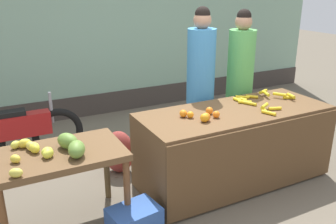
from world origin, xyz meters
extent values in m
plane|color=#665B4C|center=(0.00, 0.00, 0.00)|extent=(24.00, 24.00, 0.00)
cube|color=#8CB299|center=(0.00, 2.96, 1.69)|extent=(8.60, 0.20, 3.38)
cube|color=#3F3833|center=(0.00, 2.85, 0.18)|extent=(8.60, 0.04, 0.36)
cube|color=brown|center=(0.44, 0.00, 0.42)|extent=(2.14, 0.84, 0.85)
cube|color=brown|center=(0.44, -0.44, 0.42)|extent=(2.14, 0.03, 0.79)
cube|color=brown|center=(-1.46, 0.00, 0.73)|extent=(1.12, 0.69, 0.06)
cylinder|color=brown|center=(-0.95, -0.29, 0.35)|extent=(0.06, 0.06, 0.70)
cylinder|color=brown|center=(-0.95, 0.29, 0.35)|extent=(0.06, 0.06, 0.70)
cylinder|color=yellow|center=(0.67, 0.13, 0.87)|extent=(0.15, 0.11, 0.04)
cylinder|color=yellow|center=(0.64, 0.23, 0.87)|extent=(0.04, 0.12, 0.04)
cylinder|color=yellow|center=(0.68, -0.18, 0.87)|extent=(0.08, 0.13, 0.04)
cylinder|color=yellow|center=(0.81, -0.20, 0.87)|extent=(0.14, 0.08, 0.04)
cylinder|color=yellow|center=(0.66, -0.28, 0.87)|extent=(0.09, 0.16, 0.04)
cylinder|color=yellow|center=(0.76, 0.29, 0.87)|extent=(0.15, 0.13, 0.04)
cylinder|color=gold|center=(0.88, 0.25, 0.87)|extent=(0.12, 0.13, 0.04)
cylinder|color=yellow|center=(1.24, 0.02, 0.87)|extent=(0.14, 0.11, 0.04)
cylinder|color=gold|center=(0.71, 0.21, 0.87)|extent=(0.06, 0.14, 0.04)
cylinder|color=gold|center=(0.69, 0.06, 0.87)|extent=(0.10, 0.15, 0.04)
cylinder|color=gold|center=(0.68, 0.23, 0.87)|extent=(0.13, 0.13, 0.04)
cylinder|color=yellow|center=(1.16, 0.10, 0.90)|extent=(0.11, 0.15, 0.04)
cylinder|color=gold|center=(1.04, 0.20, 0.90)|extent=(0.08, 0.15, 0.04)
cylinder|color=gold|center=(1.07, 0.28, 0.90)|extent=(0.15, 0.08, 0.04)
cylinder|color=gold|center=(1.24, 0.00, 0.90)|extent=(0.06, 0.14, 0.04)
cylinder|color=gold|center=(0.71, -0.15, 0.90)|extent=(0.14, 0.10, 0.04)
sphere|color=orange|center=(-0.06, -0.15, 0.89)|extent=(0.09, 0.09, 0.09)
sphere|color=orange|center=(0.11, 0.02, 0.89)|extent=(0.08, 0.08, 0.08)
sphere|color=orange|center=(-0.12, 0.01, 0.88)|extent=(0.07, 0.07, 0.07)
sphere|color=orange|center=(-0.17, 0.07, 0.89)|extent=(0.08, 0.08, 0.08)
sphere|color=orange|center=(0.11, -0.11, 0.88)|extent=(0.07, 0.07, 0.07)
sphere|color=orange|center=(-0.03, -0.14, 0.89)|extent=(0.09, 0.09, 0.09)
ellipsoid|color=#E3D14B|center=(-1.66, 0.13, 0.81)|extent=(0.11, 0.13, 0.09)
ellipsoid|color=yellow|center=(-1.70, 0.23, 0.81)|extent=(0.12, 0.09, 0.08)
ellipsoid|color=#D3D843|center=(-1.55, -0.05, 0.81)|extent=(0.12, 0.10, 0.09)
ellipsoid|color=#DACA4A|center=(-1.82, -0.29, 0.80)|extent=(0.12, 0.11, 0.07)
ellipsoid|color=#DFDF42|center=(-1.55, -0.08, 0.80)|extent=(0.13, 0.12, 0.08)
ellipsoid|color=#DFD947|center=(-1.77, 0.24, 0.80)|extent=(0.11, 0.10, 0.07)
ellipsoid|color=#E5C949|center=(-1.63, 0.12, 0.80)|extent=(0.09, 0.12, 0.07)
ellipsoid|color=yellow|center=(-1.80, -0.04, 0.80)|extent=(0.11, 0.11, 0.07)
ellipsoid|color=yellow|center=(-1.63, 0.08, 0.81)|extent=(0.11, 0.13, 0.08)
ellipsoid|color=olive|center=(-1.33, -0.17, 0.83)|extent=(0.20, 0.25, 0.14)
ellipsoid|color=olive|center=(-1.36, 0.04, 0.83)|extent=(0.22, 0.26, 0.14)
cylinder|color=#33333D|center=(0.41, 0.67, 0.37)|extent=(0.29, 0.29, 0.74)
cylinder|color=#3F8CCC|center=(0.41, 0.67, 1.19)|extent=(0.34, 0.34, 0.90)
sphere|color=tan|center=(0.41, 0.67, 1.74)|extent=(0.21, 0.21, 0.21)
sphere|color=black|center=(0.41, 0.67, 1.81)|extent=(0.18, 0.18, 0.18)
cylinder|color=#33333D|center=(1.01, 0.67, 0.36)|extent=(0.29, 0.29, 0.72)
cylinder|color=#59B259|center=(1.01, 0.67, 1.16)|extent=(0.34, 0.34, 0.88)
sphere|color=tan|center=(1.01, 0.67, 1.69)|extent=(0.21, 0.21, 0.21)
sphere|color=black|center=(1.01, 0.67, 1.76)|extent=(0.18, 0.18, 0.18)
torus|color=black|center=(-1.19, 1.52, 0.33)|extent=(0.65, 0.09, 0.65)
cube|color=#A51919|center=(-1.67, 1.52, 0.51)|extent=(0.80, 0.18, 0.28)
cube|color=black|center=(-1.77, 1.52, 0.67)|extent=(0.44, 0.16, 0.08)
cylinder|color=gray|center=(-1.24, 1.52, 0.68)|extent=(0.04, 0.04, 0.40)
cube|color=#3359A5|center=(-0.93, -0.39, 0.13)|extent=(0.48, 0.38, 0.26)
ellipsoid|color=maroon|center=(-0.65, 0.75, 0.26)|extent=(0.47, 0.45, 0.52)
camera|label=1|loc=(-1.92, -2.97, 2.15)|focal=38.95mm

